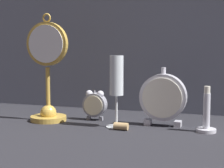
% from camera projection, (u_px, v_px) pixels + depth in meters
% --- Properties ---
extents(ground_plane, '(4.00, 4.00, 0.00)m').
position_uv_depth(ground_plane, '(104.00, 129.00, 1.12)').
color(ground_plane, '#232328').
extents(fabric_backdrop_drape, '(1.31, 0.01, 0.69)m').
position_uv_depth(fabric_backdrop_drape, '(133.00, 18.00, 1.39)').
color(fabric_backdrop_drape, slate).
rests_on(fabric_backdrop_drape, ground_plane).
extents(pocket_watch_on_stand, '(0.14, 0.12, 0.35)m').
position_uv_depth(pocket_watch_on_stand, '(48.00, 78.00, 1.22)').
color(pocket_watch_on_stand, gold).
rests_on(pocket_watch_on_stand, ground_plane).
extents(alarm_clock_twin_bell, '(0.08, 0.03, 0.10)m').
position_uv_depth(alarm_clock_twin_bell, '(95.00, 104.00, 1.24)').
color(alarm_clock_twin_bell, gray).
rests_on(alarm_clock_twin_bell, ground_plane).
extents(mantel_clock_silver, '(0.14, 0.04, 0.18)m').
position_uv_depth(mantel_clock_silver, '(163.00, 98.00, 1.15)').
color(mantel_clock_silver, silver).
rests_on(mantel_clock_silver, ground_plane).
extents(champagne_flute, '(0.06, 0.06, 0.22)m').
position_uv_depth(champagne_flute, '(117.00, 82.00, 1.12)').
color(champagne_flute, silver).
rests_on(champagne_flute, ground_plane).
extents(brass_candlestick, '(0.06, 0.06, 0.13)m').
position_uv_depth(brass_candlestick, '(206.00, 117.00, 1.07)').
color(brass_candlestick, silver).
rests_on(brass_candlestick, ground_plane).
extents(wine_cork, '(0.04, 0.02, 0.02)m').
position_uv_depth(wine_cork, '(121.00, 126.00, 1.10)').
color(wine_cork, tan).
rests_on(wine_cork, ground_plane).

